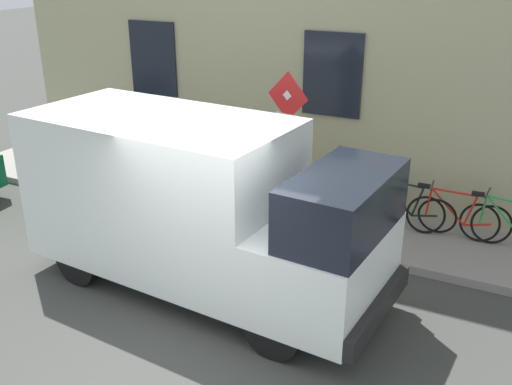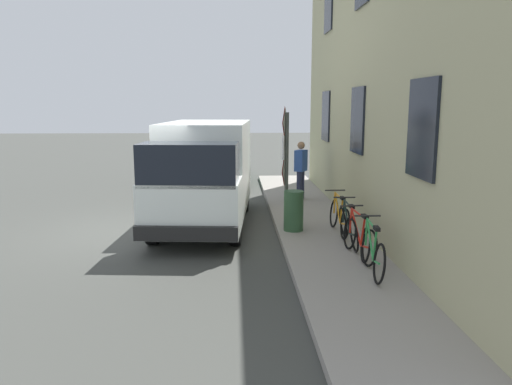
# 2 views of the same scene
# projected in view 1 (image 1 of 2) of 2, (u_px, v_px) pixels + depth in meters

# --- Properties ---
(ground_plane) EXTENTS (80.00, 80.00, 0.00)m
(ground_plane) POSITION_uv_depth(u_px,v_px,m) (184.00, 356.00, 7.13)
(ground_plane) COLOR #3D3F3B
(sidewalk_slab) EXTENTS (1.87, 16.17, 0.14)m
(sidewalk_slab) POSITION_uv_depth(u_px,v_px,m) (309.00, 221.00, 10.54)
(sidewalk_slab) COLOR gray
(sidewalk_slab) RESTS_ON ground_plane
(sign_post_stacked) EXTENTS (0.20, 0.55, 2.65)m
(sign_post_stacked) POSITION_uv_depth(u_px,v_px,m) (287.00, 141.00, 9.34)
(sign_post_stacked) COLOR #474C47
(sign_post_stacked) RESTS_ON sidewalk_slab
(delivery_van) EXTENTS (2.41, 5.47, 2.50)m
(delivery_van) POSITION_uv_depth(u_px,v_px,m) (196.00, 202.00, 8.18)
(delivery_van) COLOR white
(delivery_van) RESTS_ON ground_plane
(bicycle_red) EXTENTS (0.46, 1.71, 0.89)m
(bicycle_red) POSITION_uv_depth(u_px,v_px,m) (458.00, 217.00, 9.67)
(bicycle_red) COLOR black
(bicycle_red) RESTS_ON sidewalk_slab
(bicycle_black) EXTENTS (0.46, 1.71, 0.89)m
(bicycle_black) POSITION_uv_depth(u_px,v_px,m) (406.00, 208.00, 10.02)
(bicycle_black) COLOR black
(bicycle_black) RESTS_ON sidewalk_slab
(bicycle_orange) EXTENTS (0.46, 1.71, 0.89)m
(bicycle_orange) POSITION_uv_depth(u_px,v_px,m) (358.00, 199.00, 10.38)
(bicycle_orange) COLOR black
(bicycle_orange) RESTS_ON sidewalk_slab
(pedestrian) EXTENTS (0.43, 0.48, 1.72)m
(pedestrian) POSITION_uv_depth(u_px,v_px,m) (163.00, 144.00, 11.52)
(pedestrian) COLOR #262B47
(pedestrian) RESTS_ON sidewalk_slab
(litter_bin) EXTENTS (0.44, 0.44, 0.90)m
(litter_bin) POSITION_uv_depth(u_px,v_px,m) (325.00, 212.00, 9.65)
(litter_bin) COLOR #2D5133
(litter_bin) RESTS_ON sidewalk_slab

